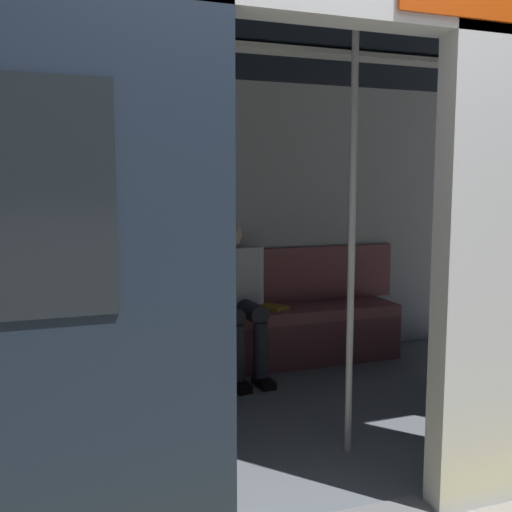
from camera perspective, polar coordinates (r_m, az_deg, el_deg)
The scene contains 7 objects.
train_car at distance 3.37m, azimuth -1.95°, elevation 8.80°, with size 6.40×2.64×2.34m.
bench_seat at distance 4.45m, azimuth -5.11°, elevation -7.07°, with size 3.22×0.44×0.45m.
person_seated at distance 4.40m, azimuth -2.30°, elevation -2.89°, with size 0.55×0.69×1.18m.
handbag at distance 4.42m, azimuth -8.27°, elevation -4.68°, with size 0.26×0.15×0.17m.
book at distance 4.65m, azimuth 1.64°, elevation -4.94°, with size 0.15×0.22×0.03m, color gold.
grab_pole_door at distance 2.66m, azimuth -4.52°, elevation -0.01°, with size 0.04×0.04×2.20m, color silver.
grab_pole_far at distance 3.08m, azimuth 9.18°, elevation 0.87°, with size 0.04×0.04×2.20m, color silver.
Camera 1 is at (1.10, 2.05, 1.42)m, focal length 41.59 mm.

